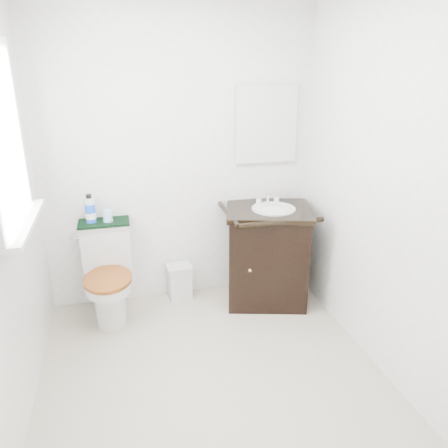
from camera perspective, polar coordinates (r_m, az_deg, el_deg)
name	(u,v)px	position (r m, az deg, el deg)	size (l,w,h in m)	color
floor	(214,379)	(3.00, -1.36, -19.54)	(2.40, 2.40, 0.00)	#BDB098
wall_back	(180,159)	(3.56, -5.83, 8.47)	(2.40, 2.40, 0.00)	white
wall_front	(298,317)	(1.37, 9.62, -11.93)	(2.40, 2.40, 0.00)	white
wall_right	(388,189)	(2.85, 20.58, 4.29)	(2.40, 2.40, 0.00)	white
window	(1,139)	(2.60, -27.12, 9.83)	(0.02, 0.70, 0.90)	white
mirror	(266,125)	(3.67, 5.53, 12.78)	(0.50, 0.02, 0.60)	silver
toilet	(109,277)	(3.60, -14.82, -6.74)	(0.40, 0.61, 0.74)	silver
vanity	(267,252)	(3.68, 5.68, -3.73)	(0.80, 0.73, 0.92)	black
trash_bin	(180,281)	(3.82, -5.80, -7.43)	(0.22, 0.18, 0.30)	silver
towel	(104,222)	(3.55, -15.43, 0.20)	(0.39, 0.22, 0.02)	black
mouthwash_bottle	(90,210)	(3.52, -17.09, 1.82)	(0.08, 0.08, 0.22)	blue
cup	(108,216)	(3.52, -14.95, 1.07)	(0.08, 0.08, 0.10)	#8ABEE2
soap_bar	(259,204)	(3.63, 4.56, 2.68)	(0.07, 0.04, 0.02)	#1B7883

